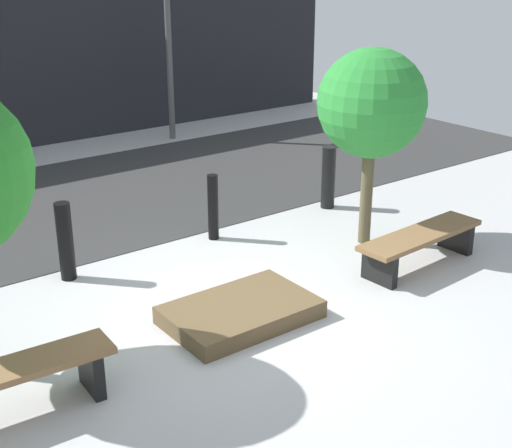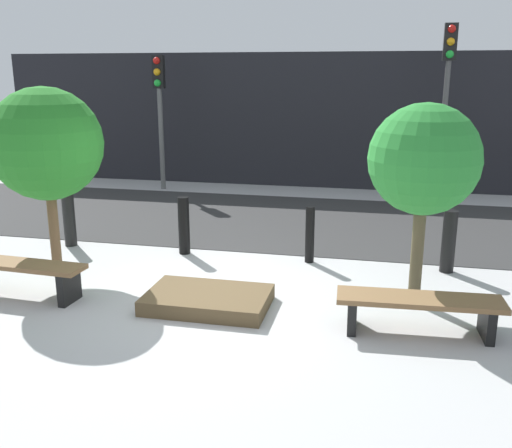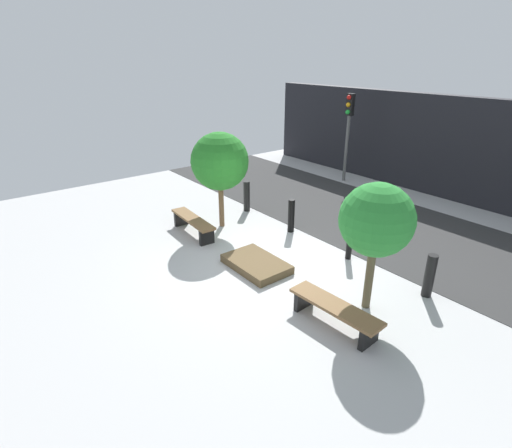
# 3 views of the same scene
# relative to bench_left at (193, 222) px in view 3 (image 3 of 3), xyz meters

# --- Properties ---
(ground_plane) EXTENTS (18.00, 18.00, 0.00)m
(ground_plane) POSITION_rel_bench_left_xyz_m (2.56, 0.34, -0.35)
(ground_plane) COLOR #B1B1B1
(road_strip) EXTENTS (18.00, 4.44, 0.01)m
(road_strip) POSITION_rel_bench_left_xyz_m (2.56, 4.72, -0.34)
(road_strip) COLOR #313131
(road_strip) RESTS_ON ground
(building_facade) EXTENTS (16.20, 0.50, 3.38)m
(building_facade) POSITION_rel_bench_left_xyz_m (2.56, 8.54, 1.34)
(building_facade) COLOR black
(building_facade) RESTS_ON ground
(bench_left) EXTENTS (1.93, 0.51, 0.48)m
(bench_left) POSITION_rel_bench_left_xyz_m (0.00, 0.00, 0.00)
(bench_left) COLOR black
(bench_left) RESTS_ON ground
(bench_right) EXTENTS (1.87, 0.57, 0.44)m
(bench_right) POSITION_rel_bench_left_xyz_m (5.13, -0.00, -0.03)
(bench_right) COLOR black
(bench_right) RESTS_ON ground
(planter_bed) EXTENTS (1.54, 1.00, 0.19)m
(planter_bed) POSITION_rel_bench_left_xyz_m (2.56, 0.20, -0.25)
(planter_bed) COLOR brown
(planter_bed) RESTS_ON ground
(tree_behind_left_bench) EXTENTS (1.59, 1.59, 2.71)m
(tree_behind_left_bench) POSITION_rel_bench_left_xyz_m (0.00, 0.95, 1.56)
(tree_behind_left_bench) COLOR brown
(tree_behind_left_bench) RESTS_ON ground
(tree_behind_right_bench) EXTENTS (1.37, 1.37, 2.55)m
(tree_behind_right_bench) POSITION_rel_bench_left_xyz_m (5.13, 0.95, 1.50)
(tree_behind_right_bench) COLOR brown
(tree_behind_right_bench) RESTS_ON ground
(bollard_far_left) EXTENTS (0.20, 0.20, 0.97)m
(bollard_far_left) POSITION_rel_bench_left_xyz_m (-0.53, 2.25, 0.14)
(bollard_far_left) COLOR black
(bollard_far_left) RESTS_ON ground
(bollard_left) EXTENTS (0.18, 0.18, 0.95)m
(bollard_left) POSITION_rel_bench_left_xyz_m (1.53, 2.25, 0.13)
(bollard_left) COLOR black
(bollard_left) RESTS_ON ground
(bollard_center) EXTENTS (0.14, 0.14, 0.89)m
(bollard_center) POSITION_rel_bench_left_xyz_m (3.60, 2.25, 0.10)
(bollard_center) COLOR black
(bollard_center) RESTS_ON ground
(bollard_right) EXTENTS (0.20, 0.20, 0.94)m
(bollard_right) POSITION_rel_bench_left_xyz_m (5.66, 2.25, 0.12)
(bollard_right) COLOR black
(bollard_right) RESTS_ON ground
(traffic_light_west) EXTENTS (0.28, 0.27, 3.29)m
(traffic_light_west) POSITION_rel_bench_left_xyz_m (-0.80, 7.22, 1.94)
(traffic_light_west) COLOR #5C5C5C
(traffic_light_west) RESTS_ON ground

